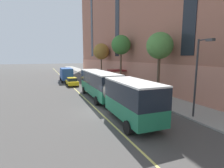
{
  "coord_description": "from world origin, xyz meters",
  "views": [
    {
      "loc": [
        -5.2,
        -16.02,
        5.39
      ],
      "look_at": [
        3.4,
        5.27,
        1.8
      ],
      "focal_mm": 28.0,
      "sensor_mm": 36.0,
      "label": 1
    }
  ],
  "objects_px": {
    "parked_car_champagne_1": "(89,76)",
    "street_tree_far_uptown": "(121,45)",
    "street_lamp": "(199,70)",
    "fire_hydrant": "(161,101)",
    "parked_car_champagne_2": "(127,92)",
    "street_tree_far_downtown": "(101,52)",
    "taxi_cab": "(72,82)",
    "street_tree_mid_block": "(160,46)",
    "city_bus": "(108,87)",
    "box_truck": "(66,74)"
  },
  "relations": [
    {
      "from": "parked_car_champagne_2",
      "to": "fire_hydrant",
      "type": "bearing_deg",
      "value": -71.14
    },
    {
      "from": "street_tree_mid_block",
      "to": "street_lamp",
      "type": "distance_m",
      "value": 8.29
    },
    {
      "from": "street_tree_mid_block",
      "to": "box_truck",
      "type": "bearing_deg",
      "value": 114.22
    },
    {
      "from": "parked_car_champagne_1",
      "to": "street_tree_far_uptown",
      "type": "distance_m",
      "value": 12.82
    },
    {
      "from": "parked_car_champagne_2",
      "to": "street_tree_far_uptown",
      "type": "relative_size",
      "value": 0.5
    },
    {
      "from": "street_tree_far_uptown",
      "to": "parked_car_champagne_2",
      "type": "bearing_deg",
      "value": -110.04
    },
    {
      "from": "street_tree_far_uptown",
      "to": "fire_hydrant",
      "type": "distance_m",
      "value": 16.45
    },
    {
      "from": "street_tree_mid_block",
      "to": "taxi_cab",
      "type": "bearing_deg",
      "value": 121.91
    },
    {
      "from": "street_lamp",
      "to": "fire_hydrant",
      "type": "height_order",
      "value": "street_lamp"
    },
    {
      "from": "box_truck",
      "to": "street_tree_far_uptown",
      "type": "height_order",
      "value": "street_tree_far_uptown"
    },
    {
      "from": "fire_hydrant",
      "to": "street_tree_far_uptown",
      "type": "bearing_deg",
      "value": 82.91
    },
    {
      "from": "city_bus",
      "to": "box_truck",
      "type": "bearing_deg",
      "value": 95.03
    },
    {
      "from": "street_tree_far_uptown",
      "to": "street_tree_far_downtown",
      "type": "xyz_separation_m",
      "value": [
        0.0,
        11.58,
        -0.86
      ]
    },
    {
      "from": "parked_car_champagne_1",
      "to": "fire_hydrant",
      "type": "relative_size",
      "value": 6.7
    },
    {
      "from": "parked_car_champagne_2",
      "to": "street_tree_mid_block",
      "type": "height_order",
      "value": "street_tree_mid_block"
    },
    {
      "from": "box_truck",
      "to": "street_tree_far_uptown",
      "type": "relative_size",
      "value": 0.82
    },
    {
      "from": "city_bus",
      "to": "street_lamp",
      "type": "height_order",
      "value": "street_lamp"
    },
    {
      "from": "street_tree_far_uptown",
      "to": "street_tree_mid_block",
      "type": "bearing_deg",
      "value": -90.0
    },
    {
      "from": "street_tree_mid_block",
      "to": "street_tree_far_uptown",
      "type": "height_order",
      "value": "street_tree_far_uptown"
    },
    {
      "from": "parked_car_champagne_1",
      "to": "street_tree_far_uptown",
      "type": "xyz_separation_m",
      "value": [
        3.51,
        -10.32,
        6.74
      ]
    },
    {
      "from": "parked_car_champagne_2",
      "to": "street_lamp",
      "type": "distance_m",
      "value": 10.35
    },
    {
      "from": "taxi_cab",
      "to": "street_lamp",
      "type": "xyz_separation_m",
      "value": [
        7.11,
        -21.94,
        3.48
      ]
    },
    {
      "from": "taxi_cab",
      "to": "street_tree_far_downtown",
      "type": "bearing_deg",
      "value": 45.33
    },
    {
      "from": "street_tree_far_downtown",
      "to": "parked_car_champagne_2",
      "type": "bearing_deg",
      "value": -99.46
    },
    {
      "from": "parked_car_champagne_2",
      "to": "taxi_cab",
      "type": "height_order",
      "value": "same"
    },
    {
      "from": "parked_car_champagne_2",
      "to": "fire_hydrant",
      "type": "height_order",
      "value": "parked_car_champagne_2"
    },
    {
      "from": "street_lamp",
      "to": "parked_car_champagne_1",
      "type": "bearing_deg",
      "value": 93.43
    },
    {
      "from": "box_truck",
      "to": "street_tree_far_downtown",
      "type": "relative_size",
      "value": 0.89
    },
    {
      "from": "parked_car_champagne_2",
      "to": "street_lamp",
      "type": "height_order",
      "value": "street_lamp"
    },
    {
      "from": "box_truck",
      "to": "fire_hydrant",
      "type": "relative_size",
      "value": 10.53
    },
    {
      "from": "box_truck",
      "to": "fire_hydrant",
      "type": "xyz_separation_m",
      "value": [
        7.26,
        -23.39,
        -1.22
      ]
    },
    {
      "from": "street_tree_far_downtown",
      "to": "street_lamp",
      "type": "relative_size",
      "value": 1.27
    },
    {
      "from": "fire_hydrant",
      "to": "parked_car_champagne_2",
      "type": "bearing_deg",
      "value": 108.86
    },
    {
      "from": "taxi_cab",
      "to": "street_tree_mid_block",
      "type": "bearing_deg",
      "value": -58.09
    },
    {
      "from": "street_lamp",
      "to": "city_bus",
      "type": "bearing_deg",
      "value": 128.3
    },
    {
      "from": "parked_car_champagne_2",
      "to": "street_tree_far_uptown",
      "type": "height_order",
      "value": "street_tree_far_uptown"
    },
    {
      "from": "parked_car_champagne_2",
      "to": "street_tree_far_uptown",
      "type": "xyz_separation_m",
      "value": [
        3.55,
        9.74,
        6.74
      ]
    },
    {
      "from": "city_bus",
      "to": "street_tree_far_downtown",
      "type": "bearing_deg",
      "value": 73.14
    },
    {
      "from": "street_tree_mid_block",
      "to": "street_tree_far_uptown",
      "type": "distance_m",
      "value": 11.61
    },
    {
      "from": "box_truck",
      "to": "fire_hydrant",
      "type": "bearing_deg",
      "value": -72.76
    },
    {
      "from": "street_tree_mid_block",
      "to": "street_tree_far_downtown",
      "type": "distance_m",
      "value": 23.17
    },
    {
      "from": "street_tree_far_downtown",
      "to": "fire_hydrant",
      "type": "distance_m",
      "value": 27.12
    },
    {
      "from": "parked_car_champagne_2",
      "to": "street_tree_mid_block",
      "type": "distance_m",
      "value": 7.15
    },
    {
      "from": "box_truck",
      "to": "street_tree_far_uptown",
      "type": "distance_m",
      "value": 13.82
    },
    {
      "from": "parked_car_champagne_2",
      "to": "fire_hydrant",
      "type": "xyz_separation_m",
      "value": [
        1.72,
        -5.02,
        -0.29
      ]
    },
    {
      "from": "street_tree_far_uptown",
      "to": "fire_hydrant",
      "type": "relative_size",
      "value": 12.83
    },
    {
      "from": "box_truck",
      "to": "street_tree_far_uptown",
      "type": "xyz_separation_m",
      "value": [
        9.09,
        -8.63,
        5.81
      ]
    },
    {
      "from": "street_tree_far_downtown",
      "to": "street_lamp",
      "type": "xyz_separation_m",
      "value": [
        -1.74,
        -30.9,
        -2.41
      ]
    },
    {
      "from": "city_bus",
      "to": "fire_hydrant",
      "type": "height_order",
      "value": "city_bus"
    },
    {
      "from": "parked_car_champagne_1",
      "to": "street_lamp",
      "type": "relative_size",
      "value": 0.72
    }
  ]
}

